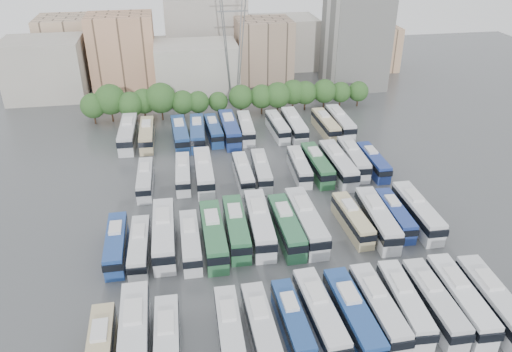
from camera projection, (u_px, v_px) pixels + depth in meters
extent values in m
plane|color=#424447|center=(265.00, 216.00, 75.38)|extent=(220.00, 220.00, 0.00)
cylinder|color=black|center=(95.00, 119.00, 106.87)|extent=(0.36, 0.36, 2.21)
sphere|color=#234C1E|center=(93.00, 106.00, 105.45)|extent=(5.31, 5.31, 5.31)
cylinder|color=black|center=(112.00, 116.00, 107.93)|extent=(0.36, 0.36, 2.72)
sphere|color=#234C1E|center=(110.00, 99.00, 106.18)|extent=(6.52, 6.52, 6.52)
cylinder|color=black|center=(132.00, 118.00, 107.38)|extent=(0.36, 0.36, 2.25)
sphere|color=#234C1E|center=(131.00, 104.00, 105.92)|extent=(5.41, 5.41, 5.41)
cylinder|color=black|center=(145.00, 114.00, 109.15)|extent=(0.36, 0.36, 2.26)
sphere|color=#234C1E|center=(144.00, 101.00, 107.69)|extent=(5.42, 5.42, 5.42)
cylinder|color=black|center=(162.00, 114.00, 108.73)|extent=(0.36, 0.36, 2.72)
sphere|color=#234C1E|center=(161.00, 98.00, 106.97)|extent=(6.54, 6.54, 6.54)
cylinder|color=black|center=(184.00, 115.00, 109.11)|extent=(0.36, 0.36, 2.14)
sphere|color=#234C1E|center=(183.00, 102.00, 107.73)|extent=(5.14, 5.14, 5.14)
cylinder|color=black|center=(199.00, 114.00, 109.89)|extent=(0.36, 0.36, 2.00)
sphere|color=#234C1E|center=(198.00, 102.00, 108.60)|extent=(4.81, 4.81, 4.81)
cylinder|color=black|center=(219.00, 112.00, 111.12)|extent=(0.36, 0.36, 1.80)
sphere|color=#234C1E|center=(218.00, 102.00, 109.95)|extent=(4.32, 4.32, 4.32)
cylinder|color=black|center=(241.00, 110.00, 111.52)|extent=(0.36, 0.36, 2.26)
sphere|color=#234C1E|center=(241.00, 97.00, 110.06)|extent=(5.43, 5.43, 5.43)
cylinder|color=black|center=(262.00, 109.00, 112.08)|extent=(0.36, 0.36, 2.21)
sphere|color=#234C1E|center=(262.00, 96.00, 110.65)|extent=(5.31, 5.31, 5.31)
cylinder|color=black|center=(277.00, 109.00, 112.08)|extent=(0.36, 0.36, 2.38)
sphere|color=#234C1E|center=(278.00, 95.00, 110.54)|extent=(5.70, 5.70, 5.70)
cylinder|color=black|center=(293.00, 105.00, 114.11)|extent=(0.36, 0.36, 2.32)
sphere|color=#234C1E|center=(293.00, 92.00, 112.61)|extent=(5.56, 5.56, 5.56)
cylinder|color=black|center=(305.00, 105.00, 114.29)|extent=(0.36, 0.36, 2.21)
sphere|color=#234C1E|center=(305.00, 93.00, 112.86)|extent=(5.30, 5.30, 5.30)
cylinder|color=black|center=(324.00, 104.00, 115.02)|extent=(0.36, 0.36, 2.25)
sphere|color=#234C1E|center=(324.00, 91.00, 113.56)|extent=(5.41, 5.41, 5.41)
cylinder|color=black|center=(340.00, 103.00, 115.90)|extent=(0.36, 0.36, 1.96)
sphere|color=#234C1E|center=(341.00, 92.00, 114.63)|extent=(4.71, 4.71, 4.71)
cylinder|color=black|center=(357.00, 102.00, 116.46)|extent=(0.36, 0.36, 1.95)
sphere|color=#234C1E|center=(358.00, 91.00, 115.21)|extent=(4.67, 4.67, 4.67)
cube|color=#9E998E|center=(45.00, 69.00, 119.47)|extent=(18.00, 14.00, 14.00)
cube|color=tan|center=(123.00, 51.00, 126.42)|extent=(16.00, 12.00, 18.00)
cube|color=#ADA89E|center=(197.00, 68.00, 123.62)|extent=(20.00, 14.00, 12.00)
cube|color=gray|center=(264.00, 51.00, 130.57)|extent=(14.00, 12.00, 16.00)
cube|color=gray|center=(205.00, 33.00, 139.64)|extent=(22.00, 16.00, 20.00)
cube|color=tan|center=(72.00, 47.00, 133.46)|extent=(16.00, 14.00, 16.00)
cube|color=#A39E93|center=(283.00, 42.00, 142.64)|extent=(18.00, 14.00, 14.00)
cube|color=tan|center=(370.00, 47.00, 141.52)|extent=(14.00, 12.00, 12.00)
cube|color=gray|center=(164.00, 58.00, 135.02)|extent=(12.00, 10.00, 10.00)
cube|color=silver|center=(356.00, 35.00, 124.56)|extent=(14.00, 14.00, 26.00)
cylinder|color=slate|center=(225.00, 32.00, 108.88)|extent=(2.90, 2.91, 33.83)
cylinder|color=slate|center=(223.00, 29.00, 112.35)|extent=(2.90, 2.91, 33.83)
cylinder|color=slate|center=(243.00, 32.00, 109.48)|extent=(2.90, 2.91, 33.83)
cylinder|color=slate|center=(241.00, 28.00, 112.95)|extent=(2.90, 2.91, 33.83)
cube|color=slate|center=(233.00, 11.00, 108.97)|extent=(7.00, 0.30, 0.30)
cube|color=black|center=(100.00, 350.00, 49.78)|extent=(2.62, 11.39, 0.93)
cube|color=silver|center=(99.00, 330.00, 50.55)|extent=(1.62, 3.00, 0.41)
cube|color=silver|center=(135.00, 339.00, 51.49)|extent=(2.99, 13.44, 3.80)
cube|color=black|center=(134.00, 335.00, 51.00)|extent=(3.12, 13.64, 1.12)
cube|color=silver|center=(133.00, 312.00, 51.92)|extent=(1.94, 3.59, 0.49)
cube|color=silver|center=(167.00, 346.00, 50.93)|extent=(2.66, 11.70, 3.30)
cube|color=black|center=(167.00, 343.00, 50.51)|extent=(2.78, 11.88, 0.97)
cube|color=silver|center=(166.00, 322.00, 51.31)|extent=(1.70, 3.14, 0.43)
cube|color=silver|center=(230.00, 332.00, 52.67)|extent=(2.58, 11.21, 3.16)
cube|color=black|center=(230.00, 329.00, 52.26)|extent=(2.70, 11.38, 0.93)
cube|color=silver|center=(228.00, 310.00, 53.03)|extent=(1.64, 3.01, 0.41)
cube|color=silver|center=(261.00, 330.00, 52.87)|extent=(2.70, 11.62, 3.28)
cube|color=black|center=(262.00, 327.00, 52.45)|extent=(2.82, 11.80, 0.96)
cube|color=silver|center=(259.00, 308.00, 53.24)|extent=(1.70, 3.12, 0.42)
cube|color=navy|center=(292.00, 322.00, 54.05)|extent=(2.61, 10.83, 3.05)
cube|color=black|center=(293.00, 319.00, 53.66)|extent=(2.73, 10.99, 0.90)
cube|color=silver|center=(290.00, 302.00, 54.39)|extent=(1.61, 2.92, 0.39)
cube|color=silver|center=(320.00, 315.00, 54.68)|extent=(3.19, 12.29, 3.45)
cube|color=black|center=(320.00, 312.00, 54.23)|extent=(3.32, 12.48, 1.01)
cube|color=silver|center=(316.00, 292.00, 55.06)|extent=(1.88, 3.33, 0.45)
cube|color=navy|center=(353.00, 316.00, 54.47)|extent=(3.08, 12.55, 3.53)
cube|color=black|center=(354.00, 313.00, 54.01)|extent=(3.21, 12.74, 1.04)
cube|color=silver|center=(349.00, 293.00, 54.86)|extent=(1.88, 3.38, 0.46)
cube|color=silver|center=(378.00, 309.00, 55.64)|extent=(2.74, 11.95, 3.37)
cube|color=black|center=(379.00, 305.00, 55.20)|extent=(2.86, 12.13, 0.99)
cube|color=silver|center=(374.00, 287.00, 56.01)|extent=(1.74, 3.21, 0.44)
cube|color=silver|center=(404.00, 304.00, 56.35)|extent=(3.08, 11.79, 3.31)
cube|color=black|center=(405.00, 301.00, 55.92)|extent=(3.20, 11.97, 0.97)
cube|color=silver|center=(401.00, 283.00, 56.73)|extent=(1.81, 3.19, 0.43)
cube|color=silver|center=(433.00, 303.00, 56.38)|extent=(2.68, 12.03, 3.40)
cube|color=black|center=(435.00, 300.00, 55.94)|extent=(2.81, 12.21, 1.00)
cube|color=silver|center=(430.00, 281.00, 56.77)|extent=(1.74, 3.22, 0.44)
cube|color=white|center=(460.00, 300.00, 56.75)|extent=(3.17, 12.62, 3.55)
cube|color=black|center=(461.00, 296.00, 56.29)|extent=(3.31, 12.81, 1.04)
cube|color=silver|center=(456.00, 277.00, 57.16)|extent=(1.91, 3.41, 0.46)
cube|color=silver|center=(493.00, 303.00, 56.24)|extent=(3.27, 12.96, 3.64)
cube|color=black|center=(495.00, 299.00, 55.77)|extent=(3.41, 13.16, 1.07)
cube|color=silver|center=(489.00, 279.00, 56.66)|extent=(1.96, 3.50, 0.47)
cube|color=navy|center=(116.00, 245.00, 66.29)|extent=(2.45, 11.30, 3.20)
cube|color=black|center=(116.00, 242.00, 65.88)|extent=(2.57, 11.47, 0.94)
cube|color=silver|center=(115.00, 228.00, 66.65)|extent=(1.61, 3.02, 0.41)
cube|color=silver|center=(140.00, 248.00, 65.78)|extent=(2.62, 11.08, 3.12)
cube|color=black|center=(139.00, 245.00, 65.38)|extent=(2.74, 11.25, 0.92)
cube|color=silver|center=(139.00, 231.00, 66.14)|extent=(1.64, 2.98, 0.40)
cube|color=silver|center=(164.00, 235.00, 67.83)|extent=(2.94, 13.22, 3.74)
cube|color=black|center=(164.00, 231.00, 67.34)|extent=(3.07, 13.42, 1.10)
cube|color=silver|center=(163.00, 215.00, 68.25)|extent=(1.90, 3.54, 0.48)
cube|color=silver|center=(191.00, 242.00, 66.86)|extent=(2.39, 11.22, 3.18)
cube|color=black|center=(190.00, 239.00, 66.45)|extent=(2.50, 11.39, 0.93)
cube|color=silver|center=(189.00, 225.00, 67.22)|extent=(1.59, 2.99, 0.41)
cube|color=#2C673E|center=(213.00, 236.00, 67.73)|extent=(2.75, 12.85, 3.64)
cube|color=black|center=(213.00, 232.00, 67.26)|extent=(2.88, 13.05, 1.07)
cube|color=silver|center=(212.00, 217.00, 68.14)|extent=(1.83, 3.43, 0.47)
cube|color=#2D6940|center=(236.00, 228.00, 69.38)|extent=(2.93, 12.50, 3.53)
cube|color=black|center=(236.00, 225.00, 68.92)|extent=(3.06, 12.69, 1.04)
cube|color=silver|center=(235.00, 210.00, 69.78)|extent=(1.84, 3.36, 0.46)
cube|color=silver|center=(259.00, 224.00, 70.05)|extent=(3.31, 13.32, 3.75)
cube|color=black|center=(260.00, 221.00, 69.57)|extent=(3.45, 13.53, 1.10)
cube|color=silver|center=(258.00, 205.00, 70.49)|extent=(2.01, 3.60, 0.48)
cube|color=#2C6742|center=(286.00, 227.00, 69.68)|extent=(2.91, 12.50, 3.53)
cube|color=black|center=(287.00, 224.00, 69.22)|extent=(3.04, 12.69, 1.04)
cube|color=silver|center=(284.00, 209.00, 70.07)|extent=(1.83, 3.36, 0.46)
cube|color=silver|center=(306.00, 222.00, 70.54)|extent=(3.15, 13.49, 3.81)
cube|color=black|center=(306.00, 218.00, 70.05)|extent=(3.29, 13.70, 1.12)
cube|color=silver|center=(303.00, 203.00, 70.97)|extent=(1.98, 3.62, 0.49)
cube|color=#C7B989|center=(352.00, 220.00, 71.60)|extent=(2.81, 11.09, 3.12)
cube|color=black|center=(353.00, 217.00, 71.20)|extent=(2.93, 11.26, 0.92)
cube|color=silver|center=(350.00, 205.00, 71.94)|extent=(1.68, 3.00, 0.40)
cube|color=silver|center=(377.00, 220.00, 71.23)|extent=(3.31, 12.86, 3.61)
cube|color=black|center=(378.00, 216.00, 70.76)|extent=(3.45, 13.06, 1.06)
cube|color=silver|center=(375.00, 202.00, 71.65)|extent=(1.97, 3.48, 0.47)
cube|color=navy|center=(395.00, 215.00, 72.73)|extent=(2.66, 10.90, 3.07)
cube|color=black|center=(395.00, 212.00, 72.33)|extent=(2.78, 11.07, 0.90)
cube|color=silver|center=(393.00, 200.00, 73.08)|extent=(1.63, 2.94, 0.40)
cube|color=silver|center=(417.00, 213.00, 72.90)|extent=(2.85, 12.67, 3.58)
cube|color=black|center=(418.00, 209.00, 72.44)|extent=(2.98, 12.86, 1.05)
cube|color=silver|center=(414.00, 195.00, 73.31)|extent=(1.83, 3.39, 0.46)
cube|color=silver|center=(145.00, 180.00, 82.17)|extent=(2.54, 10.87, 3.07)
cube|color=black|center=(145.00, 177.00, 81.77)|extent=(2.65, 11.04, 0.90)
cube|color=silver|center=(145.00, 167.00, 82.52)|extent=(1.60, 2.92, 0.40)
cube|color=silver|center=(183.00, 174.00, 83.97)|extent=(2.70, 10.95, 3.08)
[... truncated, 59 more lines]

